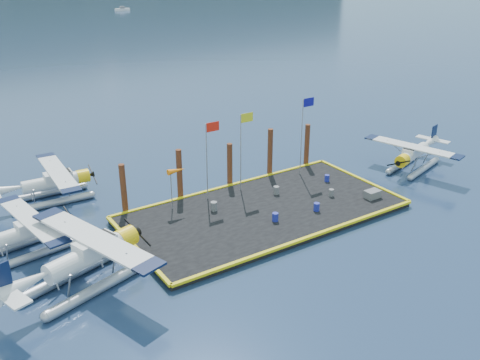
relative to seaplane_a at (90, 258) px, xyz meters
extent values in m
plane|color=#162644|center=(13.37, 1.57, -1.61)|extent=(4000.00, 4000.00, 0.00)
cube|color=black|center=(13.37, 1.57, -1.41)|extent=(20.00, 10.00, 0.40)
cylinder|color=#9B9FAA|center=(-0.78, 1.01, -1.28)|extent=(6.63, 2.63, 0.65)
cylinder|color=#9B9FAA|center=(-0.06, -1.27, -1.28)|extent=(6.63, 2.63, 0.65)
cylinder|color=silver|center=(-0.21, -0.07, 0.18)|extent=(5.18, 2.65, 1.20)
cube|color=silver|center=(0.41, 0.13, 0.56)|extent=(2.64, 1.86, 0.98)
cube|color=black|center=(0.72, 0.23, 0.78)|extent=(1.79, 1.54, 0.60)
cylinder|color=yellow|center=(2.49, 0.78, 0.18)|extent=(1.41, 1.53, 1.26)
cube|color=black|center=(3.37, 1.05, 0.18)|extent=(0.78, 2.33, 1.22)
cube|color=silver|center=(0.41, 0.13, 1.11)|extent=(4.47, 9.83, 0.13)
cube|color=#0A1536|center=(-0.98, 4.59, 1.11)|extent=(1.85, 1.42, 0.14)
cube|color=#0A1536|center=(1.80, -4.34, 1.11)|extent=(1.85, 1.42, 0.14)
cube|color=#0A1536|center=(-4.99, -1.56, 1.16)|extent=(1.18, 0.48, 1.85)
cube|color=silver|center=(-4.88, -1.53, 0.46)|extent=(2.04, 3.82, 0.11)
cylinder|color=#9B9FAA|center=(-2.73, 6.32, -1.34)|extent=(5.60, 1.40, 0.54)
cylinder|color=#9B9FAA|center=(-2.43, 4.37, -1.34)|extent=(5.60, 1.40, 0.54)
cylinder|color=silver|center=(-2.40, 5.37, -0.13)|extent=(4.29, 1.63, 0.99)
cube|color=silver|center=(-1.87, 5.46, 0.19)|extent=(2.11, 1.28, 0.81)
cube|color=black|center=(-1.60, 5.50, 0.37)|extent=(1.39, 1.13, 0.50)
cylinder|color=yellow|center=(-0.09, 5.74, -0.13)|extent=(1.05, 1.17, 1.04)
cube|color=black|center=(0.67, 5.85, -0.13)|extent=(0.36, 1.99, 1.01)
cube|color=silver|center=(-1.87, 5.46, 0.64)|extent=(2.59, 8.21, 0.11)
cube|color=#0A1536|center=(-2.47, 9.28, 0.64)|extent=(1.46, 1.01, 0.12)
cube|color=#0A1536|center=(-1.27, 1.63, 0.64)|extent=(1.46, 1.01, 0.12)
cylinder|color=#9B9FAA|center=(1.01, 13.38, -1.33)|extent=(5.75, 0.78, 0.55)
cylinder|color=#9B9FAA|center=(0.93, 11.35, -1.33)|extent=(5.75, 0.78, 0.55)
cylinder|color=silver|center=(1.16, 12.36, -0.08)|extent=(4.34, 1.19, 1.02)
cube|color=silver|center=(1.71, 12.34, 0.24)|extent=(2.07, 1.10, 0.83)
cube|color=black|center=(1.99, 12.33, 0.42)|extent=(1.33, 1.02, 0.51)
cylinder|color=yellow|center=(3.56, 12.26, -0.08)|extent=(0.97, 1.11, 1.07)
cube|color=black|center=(4.35, 12.23, -0.08)|extent=(0.14, 2.06, 1.04)
cube|color=silver|center=(1.71, 12.34, 0.70)|extent=(1.72, 8.37, 0.11)
cube|color=#0A1536|center=(1.87, 16.31, 0.70)|extent=(1.42, 0.89, 0.12)
cube|color=#0A1536|center=(1.55, 8.36, 0.70)|extent=(1.42, 0.89, 0.12)
cylinder|color=#9B9FAA|center=(29.98, 0.63, -1.34)|extent=(5.50, 2.08, 0.54)
cylinder|color=#9B9FAA|center=(29.43, 2.53, -1.34)|extent=(5.50, 2.08, 0.54)
cylinder|color=silver|center=(29.53, 1.53, -0.13)|extent=(4.29, 2.12, 0.99)
cube|color=silver|center=(29.01, 1.38, 0.19)|extent=(2.18, 1.50, 0.81)
cube|color=black|center=(28.76, 1.31, 0.37)|extent=(1.47, 1.26, 0.49)
cylinder|color=yellow|center=(27.29, 0.88, -0.13)|extent=(1.15, 1.25, 1.04)
cube|color=black|center=(26.55, 0.67, -0.13)|extent=(0.61, 1.94, 1.01)
cube|color=silver|center=(29.01, 1.38, 0.64)|extent=(3.56, 8.15, 0.11)
cube|color=#0A1536|center=(30.09, -2.33, 0.64)|extent=(1.52, 1.15, 0.12)
cube|color=#0A1536|center=(27.93, 5.09, 0.64)|extent=(1.52, 1.15, 0.12)
cube|color=#0A1536|center=(33.50, 2.69, 0.68)|extent=(0.98, 0.38, 1.53)
cube|color=silver|center=(33.42, 2.66, 0.10)|extent=(1.63, 3.16, 0.09)
cylinder|color=#5A5A5F|center=(10.27, 3.43, -0.88)|extent=(0.47, 0.47, 0.67)
cylinder|color=navy|center=(16.49, -0.71, -0.91)|extent=(0.43, 0.43, 0.61)
cylinder|color=#5A5A5F|center=(19.11, 0.62, -0.93)|extent=(0.39, 0.39, 0.55)
cylinder|color=navy|center=(13.02, -0.35, -0.90)|extent=(0.43, 0.43, 0.61)
cylinder|color=navy|center=(20.73, 2.93, -0.93)|extent=(0.39, 0.39, 0.55)
cylinder|color=#5A5A5F|center=(15.78, 3.24, -0.90)|extent=(0.44, 0.44, 0.62)
cube|color=#5A5A5F|center=(21.54, -1.34, -0.91)|extent=(1.18, 0.79, 0.59)
cylinder|color=#9B9BA3|center=(10.87, 5.37, 1.79)|extent=(0.08, 0.08, 6.00)
cube|color=red|center=(11.42, 5.37, 4.44)|extent=(1.10, 0.03, 0.70)
cylinder|color=#9B9BA3|center=(13.87, 5.37, 1.89)|extent=(0.08, 0.08, 6.20)
cube|color=yellow|center=(14.42, 5.37, 4.64)|extent=(1.10, 0.03, 0.70)
cylinder|color=#9B9BA3|center=(19.87, 5.37, 2.04)|extent=(0.08, 0.08, 6.50)
cube|color=navy|center=(20.42, 5.37, 4.94)|extent=(1.10, 0.03, 0.70)
cylinder|color=#9B9BA3|center=(7.87, 5.37, 0.29)|extent=(0.07, 0.07, 3.00)
cone|color=orange|center=(8.37, 5.37, 1.69)|extent=(1.40, 0.44, 0.44)
cylinder|color=#492314|center=(4.87, 6.97, 0.39)|extent=(0.44, 0.44, 4.00)
cylinder|color=#492314|center=(9.37, 6.97, 0.49)|extent=(0.44, 0.44, 4.20)
cylinder|color=#492314|center=(13.87, 6.97, 0.29)|extent=(0.44, 0.44, 3.80)
cylinder|color=#492314|center=(17.87, 6.97, 0.54)|extent=(0.44, 0.44, 4.30)
cylinder|color=#492314|center=(21.87, 6.97, 0.39)|extent=(0.44, 0.44, 4.00)
camera|label=1|loc=(-7.24, -26.78, 16.28)|focal=40.00mm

